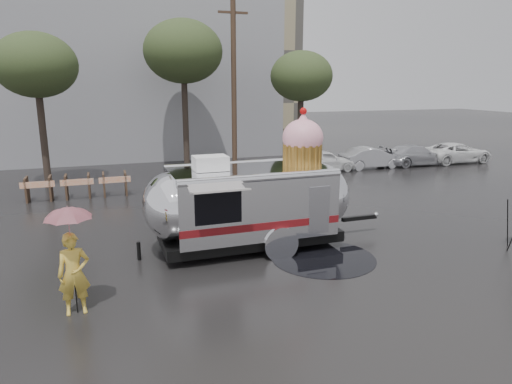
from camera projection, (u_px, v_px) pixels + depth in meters
name	position (u px, v px, depth m)	size (l,w,h in m)	color
ground	(292.00, 270.00, 11.88)	(120.00, 120.00, 0.00)	black
puddles	(299.00, 239.00, 14.19)	(2.91, 6.30, 0.01)	black
grey_building	(102.00, 57.00, 31.22)	(22.00, 12.00, 13.00)	gray
utility_pole	(234.00, 85.00, 24.48)	(1.60, 0.28, 9.00)	#473323
tree_left	(36.00, 66.00, 20.39)	(3.64, 3.64, 6.95)	#382D26
tree_mid	(183.00, 52.00, 24.22)	(4.20, 4.20, 8.03)	#382D26
tree_right	(301.00, 77.00, 24.55)	(3.36, 3.36, 6.42)	#382D26
barricade_row	(78.00, 186.00, 19.21)	(4.30, 0.80, 1.00)	#473323
parked_cars	(398.00, 154.00, 26.44)	(13.20, 1.90, 1.50)	silver
airstream_trailer	(253.00, 199.00, 13.28)	(7.69, 2.94, 4.14)	silver
person_left	(74.00, 274.00, 9.48)	(0.64, 0.42, 1.77)	gold
umbrella_pink	(69.00, 225.00, 9.23)	(1.17, 1.17, 2.35)	#CC7A87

